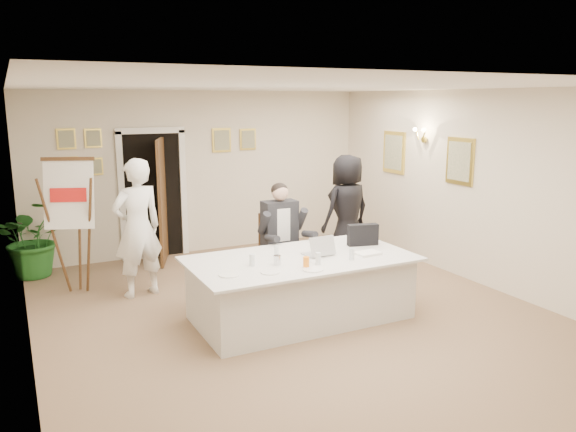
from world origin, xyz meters
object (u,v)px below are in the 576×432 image
(laptop, at_px, (318,244))
(conference_table, at_px, (301,287))
(potted_palm, at_px, (34,238))
(laptop_bag, at_px, (363,235))
(oj_glass, at_px, (306,262))
(seated_man, at_px, (281,236))
(standing_man, at_px, (137,228))
(flip_chart, at_px, (74,233))
(standing_woman, at_px, (347,210))
(paper_stack, at_px, (368,253))
(steel_jug, at_px, (277,260))

(laptop, bearing_deg, conference_table, -177.12)
(potted_palm, height_order, laptop_bag, potted_palm)
(oj_glass, bearing_deg, conference_table, 70.10)
(seated_man, height_order, standing_man, standing_man)
(conference_table, relative_size, flip_chart, 1.46)
(flip_chart, relative_size, potted_palm, 1.56)
(standing_woman, xyz_separation_m, oj_glass, (-1.92, -2.16, -0.06))
(standing_woman, bearing_deg, laptop, 38.61)
(seated_man, height_order, laptop, seated_man)
(laptop, height_order, laptop_bag, laptop_bag)
(conference_table, distance_m, standing_man, 2.41)
(conference_table, height_order, flip_chart, flip_chart)
(seated_man, relative_size, potted_palm, 1.29)
(flip_chart, bearing_deg, standing_woman, -6.25)
(laptop_bag, bearing_deg, oj_glass, -140.89)
(paper_stack, bearing_deg, conference_table, 162.60)
(flip_chart, xyz_separation_m, steel_jug, (1.96, -2.34, -0.03))
(seated_man, xyz_separation_m, laptop, (-0.02, -1.07, 0.14))
(paper_stack, relative_size, oj_glass, 2.30)
(laptop_bag, bearing_deg, standing_woman, 77.21)
(seated_man, bearing_deg, laptop, -88.87)
(flip_chart, bearing_deg, seated_man, -22.81)
(standing_woman, bearing_deg, seated_man, 13.55)
(flip_chart, height_order, paper_stack, flip_chart)
(standing_man, relative_size, potted_palm, 1.59)
(standing_woman, height_order, oj_glass, standing_woman)
(potted_palm, bearing_deg, standing_woman, -18.88)
(laptop, relative_size, laptop_bag, 0.90)
(flip_chart, relative_size, standing_woman, 1.04)
(conference_table, distance_m, seated_man, 1.19)
(paper_stack, bearing_deg, standing_man, 140.44)
(conference_table, xyz_separation_m, laptop_bag, (1.00, 0.15, 0.52))
(seated_man, xyz_separation_m, oj_glass, (-0.42, -1.51, 0.07))
(laptop, distance_m, laptop_bag, 0.76)
(seated_man, distance_m, laptop_bag, 1.20)
(flip_chart, height_order, oj_glass, flip_chart)
(seated_man, relative_size, standing_woman, 0.86)
(standing_man, xyz_separation_m, paper_stack, (2.39, -1.97, -0.16))
(flip_chart, relative_size, oj_glass, 14.33)
(standing_man, distance_m, standing_woman, 3.36)
(flip_chart, bearing_deg, standing_man, -32.14)
(paper_stack, height_order, oj_glass, oj_glass)
(seated_man, distance_m, oj_glass, 1.56)
(standing_man, relative_size, laptop_bag, 4.71)
(standing_woman, bearing_deg, steel_jug, 31.41)
(standing_woman, xyz_separation_m, paper_stack, (-0.97, -2.00, -0.11))
(laptop, relative_size, paper_stack, 1.21)
(standing_woman, height_order, potted_palm, standing_woman)
(potted_palm, distance_m, steel_jug, 4.25)
(standing_man, bearing_deg, conference_table, 119.72)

